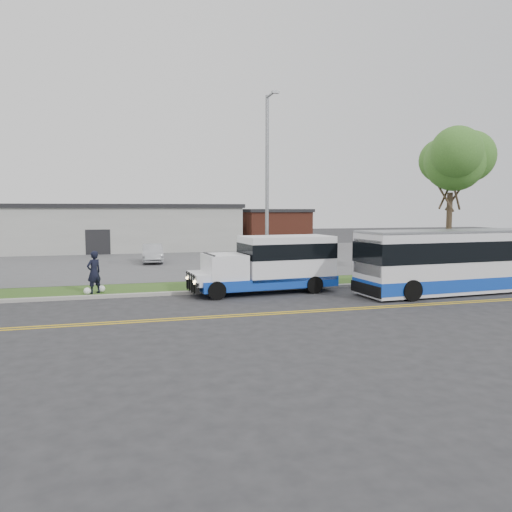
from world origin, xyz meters
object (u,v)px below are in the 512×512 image
object	(u,v)px
shuttle_bus	(273,262)
parked_car_a	(152,253)
tree_east	(451,169)
transit_bus	(464,261)
pedestrian	(94,272)
streetlight_near	(267,183)

from	to	relation	value
shuttle_bus	parked_car_a	size ratio (longest dim) A/B	1.76
tree_east	transit_bus	bearing A→B (deg)	-119.00
shuttle_bus	pedestrian	xyz separation A→B (m)	(-8.13, 1.24, -0.35)
tree_east	streetlight_near	bearing A→B (deg)	-178.58
tree_east	transit_bus	world-z (taller)	tree_east
streetlight_near	pedestrian	distance (m)	9.47
shuttle_bus	streetlight_near	bearing A→B (deg)	75.90
parked_car_a	pedestrian	bearing A→B (deg)	-102.93
tree_east	streetlight_near	distance (m)	11.05
parked_car_a	shuttle_bus	bearing A→B (deg)	-68.96
tree_east	parked_car_a	size ratio (longest dim) A/B	2.07
streetlight_near	parked_car_a	world-z (taller)	streetlight_near
shuttle_bus	transit_bus	distance (m)	9.02
tree_east	pedestrian	xyz separation A→B (m)	(-19.47, -1.10, -5.13)
tree_east	pedestrian	world-z (taller)	tree_east
streetlight_near	transit_bus	xyz separation A→B (m)	(8.34, -4.53, -3.74)
streetlight_near	shuttle_bus	size ratio (longest dim) A/B	1.34
pedestrian	parked_car_a	size ratio (longest dim) A/B	0.48
streetlight_near	parked_car_a	distance (m)	13.57
transit_bus	pedestrian	world-z (taller)	transit_bus
transit_bus	pedestrian	size ratio (longest dim) A/B	5.55
tree_east	parked_car_a	xyz separation A→B (m)	(-16.03, 11.51, -5.44)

